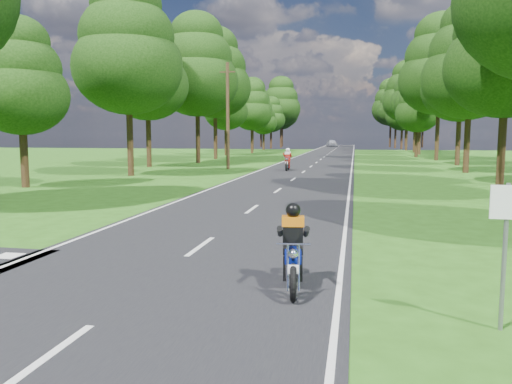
# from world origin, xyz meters

# --- Properties ---
(ground) EXTENTS (160.00, 160.00, 0.00)m
(ground) POSITION_xyz_m (0.00, 0.00, 0.00)
(ground) COLOR #244F12
(ground) RESTS_ON ground
(main_road) EXTENTS (7.00, 140.00, 0.02)m
(main_road) POSITION_xyz_m (0.00, 50.00, 0.01)
(main_road) COLOR black
(main_road) RESTS_ON ground
(road_markings) EXTENTS (7.40, 140.00, 0.01)m
(road_markings) POSITION_xyz_m (-0.14, 48.13, 0.02)
(road_markings) COLOR silver
(road_markings) RESTS_ON main_road
(treeline) EXTENTS (40.00, 115.35, 14.78)m
(treeline) POSITION_xyz_m (1.43, 60.06, 8.25)
(treeline) COLOR black
(treeline) RESTS_ON ground
(telegraph_pole) EXTENTS (1.20, 0.26, 8.00)m
(telegraph_pole) POSITION_xyz_m (-6.00, 28.00, 4.07)
(telegraph_pole) COLOR #382616
(telegraph_pole) RESTS_ON ground
(road_sign) EXTENTS (0.45, 0.07, 2.00)m
(road_sign) POSITION_xyz_m (5.50, -2.01, 1.34)
(road_sign) COLOR slate
(road_sign) RESTS_ON ground
(rider_near_blue) EXTENTS (0.80, 1.80, 1.45)m
(rider_near_blue) POSITION_xyz_m (2.51, -0.72, 0.74)
(rider_near_blue) COLOR navy
(rider_near_blue) RESTS_ON main_road
(rider_far_red) EXTENTS (0.74, 1.99, 1.64)m
(rider_far_red) POSITION_xyz_m (-1.31, 27.20, 0.84)
(rider_far_red) COLOR maroon
(rider_far_red) RESTS_ON main_road
(distant_car) EXTENTS (2.95, 4.85, 1.54)m
(distant_car) POSITION_xyz_m (-1.39, 99.49, 0.79)
(distant_car) COLOR silver
(distant_car) RESTS_ON main_road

